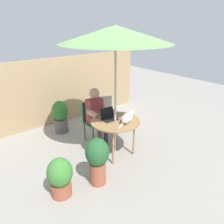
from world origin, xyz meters
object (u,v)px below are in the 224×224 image
object	(u,v)px
person_seated	(97,113)
cat	(128,117)
laptop	(108,116)
potted_plant_corner	(60,116)
chair_occupied	(93,118)
patio_table	(115,124)
chair_empty	(104,112)
potted_plant_near_fence	(60,176)
potted_plant_by_chair	(97,158)
patio_umbrella	(116,35)

from	to	relation	value
person_seated	cat	xyz separation A→B (m)	(0.16, -0.81, 0.12)
person_seated	laptop	distance (m)	0.49
laptop	potted_plant_corner	world-z (taller)	laptop
chair_occupied	cat	xyz separation A→B (m)	(0.16, -0.97, 0.29)
patio_table	chair_empty	xyz separation A→B (m)	(0.40, 0.88, -0.14)
laptop	potted_plant_corner	size ratio (longest dim) A/B	0.40
potted_plant_near_fence	laptop	bearing A→B (deg)	22.08
laptop	potted_plant_near_fence	distance (m)	1.54
laptop	chair_occupied	bearing A→B (deg)	85.38
chair_empty	laptop	xyz separation A→B (m)	(-0.45, -0.72, 0.27)
cat	potted_plant_by_chair	world-z (taller)	cat
chair_empty	potted_plant_corner	distance (m)	1.08
cat	chair_empty	bearing A→B (deg)	77.57
patio_umbrella	chair_empty	xyz separation A→B (m)	(0.40, 0.88, -1.80)
person_seated	potted_plant_by_chair	world-z (taller)	person_seated
laptop	potted_plant_by_chair	xyz separation A→B (m)	(-0.75, -0.68, -0.32)
chair_empty	cat	bearing A→B (deg)	-102.43
patio_table	patio_umbrella	bearing A→B (deg)	0.00
potted_plant_corner	patio_table	bearing A→B (deg)	-75.80
patio_table	potted_plant_near_fence	xyz separation A→B (m)	(-1.41, -0.40, -0.32)
person_seated	potted_plant_near_fence	size ratio (longest dim) A/B	1.89
chair_empty	cat	size ratio (longest dim) A/B	1.49
patio_table	chair_empty	size ratio (longest dim) A/B	1.08
person_seated	cat	world-z (taller)	person_seated
person_seated	potted_plant_near_fence	bearing A→B (deg)	-143.84
chair_occupied	chair_empty	world-z (taller)	same
person_seated	chair_occupied	bearing A→B (deg)	90.00
laptop	cat	distance (m)	0.39
person_seated	potted_plant_corner	distance (m)	1.07
patio_umbrella	potted_plant_corner	xyz separation A→B (m)	(-0.40, 1.59, -1.91)
patio_umbrella	cat	world-z (taller)	patio_umbrella
potted_plant_by_chair	person_seated	bearing A→B (deg)	55.22
patio_table	potted_plant_near_fence	size ratio (longest dim) A/B	1.47
chair_occupied	chair_empty	distance (m)	0.41
person_seated	potted_plant_near_fence	xyz separation A→B (m)	(-1.41, -1.03, -0.35)
patio_umbrella	person_seated	xyz separation A→B (m)	(0.00, 0.63, -1.63)
laptop	potted_plant_by_chair	distance (m)	1.06
potted_plant_near_fence	potted_plant_corner	distance (m)	2.23
chair_empty	potted_plant_near_fence	distance (m)	2.22
chair_occupied	potted_plant_near_fence	world-z (taller)	chair_occupied
patio_umbrella	cat	xyz separation A→B (m)	(0.16, -0.18, -1.51)
potted_plant_near_fence	patio_table	bearing A→B (deg)	15.74
potted_plant_by_chair	potted_plant_corner	distance (m)	2.15
chair_occupied	chair_empty	size ratio (longest dim) A/B	1.00
cat	potted_plant_corner	bearing A→B (deg)	107.81
person_seated	patio_umbrella	bearing A→B (deg)	-90.00
potted_plant_by_chair	potted_plant_corner	world-z (taller)	potted_plant_by_chair
patio_table	chair_occupied	world-z (taller)	chair_occupied
patio_table	potted_plant_near_fence	distance (m)	1.50
patio_table	chair_empty	distance (m)	0.97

